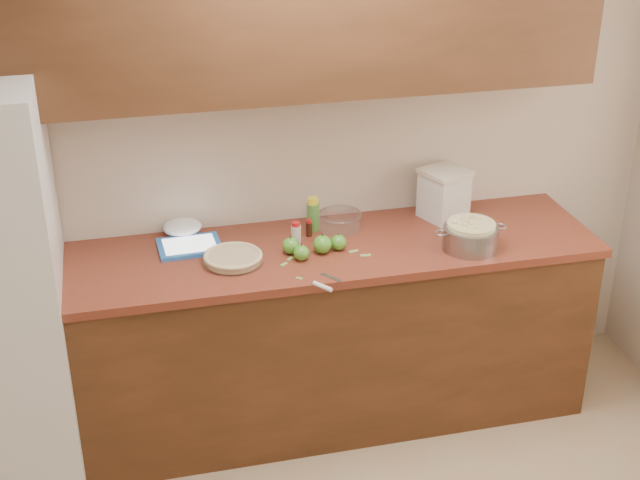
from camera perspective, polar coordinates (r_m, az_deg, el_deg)
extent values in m
plane|color=beige|center=(4.17, -1.62, 6.12)|extent=(3.60, 0.00, 3.60)
cube|color=#5B3019|center=(4.27, -0.56, -6.26)|extent=(2.60, 0.65, 0.88)
cube|color=brown|center=(4.04, -0.58, -0.76)|extent=(2.64, 0.68, 0.04)
cube|color=#532D19|center=(3.83, -1.20, 14.43)|extent=(2.60, 0.34, 0.70)
cylinder|color=silver|center=(3.91, -5.58, -1.21)|extent=(0.27, 0.27, 0.04)
cylinder|color=beige|center=(3.91, -5.58, -1.19)|extent=(0.24, 0.24, 0.03)
torus|color=beige|center=(3.91, -5.59, -1.01)|extent=(0.26, 0.26, 0.02)
cylinder|color=gray|center=(4.06, 9.60, 0.16)|extent=(0.25, 0.25, 0.11)
torus|color=gray|center=(3.99, 7.79, 0.46)|extent=(0.06, 0.06, 0.01)
torus|color=gray|center=(4.10, 11.44, 0.85)|extent=(0.06, 0.06, 0.01)
cylinder|color=beige|center=(4.05, 9.61, 0.35)|extent=(0.22, 0.22, 0.11)
cube|color=silver|center=(4.33, 7.92, 2.82)|extent=(0.24, 0.24, 0.23)
cube|color=beige|center=(4.28, 8.02, 4.33)|extent=(0.26, 0.26, 0.02)
cube|color=blue|center=(4.07, -8.34, -0.40)|extent=(0.29, 0.23, 0.02)
cube|color=white|center=(4.06, -8.35, -0.28)|extent=(0.24, 0.18, 0.00)
cube|color=gray|center=(3.78, 0.74, -2.41)|extent=(0.08, 0.10, 0.00)
cylinder|color=white|center=(3.70, 0.16, -2.99)|extent=(0.07, 0.09, 0.02)
cylinder|color=#4C8C38|center=(4.17, -0.45, 1.50)|extent=(0.06, 0.06, 0.14)
cylinder|color=yellow|center=(4.14, -0.45, 2.53)|extent=(0.05, 0.05, 0.03)
cylinder|color=beige|center=(4.05, -1.54, 0.31)|extent=(0.04, 0.04, 0.09)
cylinder|color=red|center=(4.02, -1.55, 1.02)|extent=(0.04, 0.04, 0.02)
cylinder|color=black|center=(4.13, -0.71, 0.70)|extent=(0.03, 0.03, 0.07)
cylinder|color=red|center=(4.11, -0.71, 1.21)|extent=(0.02, 0.02, 0.01)
cylinder|color=silver|center=(4.21, 1.27, 1.24)|extent=(0.20, 0.20, 0.07)
torus|color=silver|center=(4.19, 1.28, 1.67)|extent=(0.21, 0.21, 0.01)
ellipsoid|color=white|center=(4.19, -8.81, 0.83)|extent=(0.18, 0.15, 0.07)
sphere|color=#4A9428|center=(3.97, -1.90, -0.37)|extent=(0.08, 0.08, 0.08)
cylinder|color=#3F2D19|center=(3.95, -1.90, 0.20)|extent=(0.01, 0.01, 0.01)
sphere|color=#4A9428|center=(3.97, 0.16, -0.28)|extent=(0.08, 0.08, 0.08)
cylinder|color=#3F2D19|center=(3.95, 0.16, 0.35)|extent=(0.01, 0.01, 0.01)
sphere|color=#4A9428|center=(3.91, -1.20, -0.82)|extent=(0.07, 0.07, 0.07)
cylinder|color=#3F2D19|center=(3.89, -1.20, -0.29)|extent=(0.01, 0.01, 0.01)
sphere|color=#4A9428|center=(4.00, 1.19, -0.16)|extent=(0.07, 0.07, 0.07)
cylinder|color=#3F2D19|center=(3.98, 1.19, 0.39)|extent=(0.01, 0.01, 0.01)
cube|color=#81B658|center=(4.00, 2.16, -0.72)|extent=(0.05, 0.03, 0.00)
cube|color=#81B658|center=(3.89, -2.34, -1.56)|extent=(0.04, 0.03, 0.00)
cube|color=#81B658|center=(3.94, -1.94, -1.21)|extent=(0.03, 0.03, 0.00)
cube|color=#81B658|center=(3.78, -1.34, -2.46)|extent=(0.03, 0.03, 0.00)
cube|color=#81B658|center=(3.97, 2.94, -0.98)|extent=(0.05, 0.02, 0.00)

